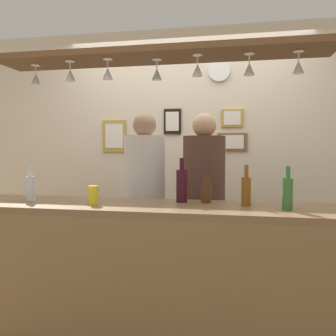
# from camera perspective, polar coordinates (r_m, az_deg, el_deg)

# --- Properties ---
(ground_plane) EXTENTS (8.00, 8.00, 0.00)m
(ground_plane) POSITION_cam_1_polar(r_m,az_deg,el_deg) (2.93, -0.41, -24.42)
(ground_plane) COLOR olive
(back_wall) EXTENTS (4.40, 0.06, 2.60)m
(back_wall) POSITION_cam_1_polar(r_m,az_deg,el_deg) (3.68, 2.97, 2.27)
(back_wall) COLOR beige
(back_wall) RESTS_ON ground_plane
(bar_counter) EXTENTS (2.70, 0.55, 0.99)m
(bar_counter) POSITION_cam_1_polar(r_m,az_deg,el_deg) (2.22, -3.07, -14.83)
(bar_counter) COLOR brown
(bar_counter) RESTS_ON ground_plane
(overhead_glass_rack) EXTENTS (2.20, 0.36, 0.04)m
(overhead_glass_rack) POSITION_cam_1_polar(r_m,az_deg,el_deg) (2.38, -1.93, 17.88)
(overhead_glass_rack) COLOR brown
(hanging_wineglass_far_left) EXTENTS (0.07, 0.07, 0.13)m
(hanging_wineglass_far_left) POSITION_cam_1_polar(r_m,az_deg,el_deg) (2.69, -20.74, 13.55)
(hanging_wineglass_far_left) COLOR silver
(hanging_wineglass_far_left) RESTS_ON overhead_glass_rack
(hanging_wineglass_left) EXTENTS (0.07, 0.07, 0.13)m
(hanging_wineglass_left) POSITION_cam_1_polar(r_m,az_deg,el_deg) (2.50, -15.64, 14.44)
(hanging_wineglass_left) COLOR silver
(hanging_wineglass_left) RESTS_ON overhead_glass_rack
(hanging_wineglass_center_left) EXTENTS (0.07, 0.07, 0.13)m
(hanging_wineglass_center_left) POSITION_cam_1_polar(r_m,az_deg,el_deg) (2.39, -9.79, 15.04)
(hanging_wineglass_center_left) COLOR silver
(hanging_wineglass_center_left) RESTS_ON overhead_glass_rack
(hanging_wineglass_center) EXTENTS (0.07, 0.07, 0.13)m
(hanging_wineglass_center) POSITION_cam_1_polar(r_m,az_deg,el_deg) (2.37, -1.75, 15.17)
(hanging_wineglass_center) COLOR silver
(hanging_wineglass_center) RESTS_ON overhead_glass_rack
(hanging_wineglass_center_right) EXTENTS (0.07, 0.07, 0.13)m
(hanging_wineglass_center_right) POSITION_cam_1_polar(r_m,az_deg,el_deg) (2.27, 4.83, 15.72)
(hanging_wineglass_center_right) COLOR silver
(hanging_wineglass_center_right) RESTS_ON overhead_glass_rack
(hanging_wineglass_right) EXTENTS (0.07, 0.07, 0.13)m
(hanging_wineglass_right) POSITION_cam_1_polar(r_m,az_deg,el_deg) (2.29, 13.09, 15.55)
(hanging_wineglass_right) COLOR silver
(hanging_wineglass_right) RESTS_ON overhead_glass_rack
(hanging_wineglass_far_right) EXTENTS (0.07, 0.07, 0.13)m
(hanging_wineglass_far_right) POSITION_cam_1_polar(r_m,az_deg,el_deg) (2.32, 20.48, 15.27)
(hanging_wineglass_far_right) COLOR silver
(hanging_wineglass_far_right) RESTS_ON overhead_glass_rack
(person_left_white_patterned_shirt) EXTENTS (0.34, 0.34, 1.65)m
(person_left_white_patterned_shirt) POSITION_cam_1_polar(r_m,az_deg,el_deg) (2.94, -3.81, -3.94)
(person_left_white_patterned_shirt) COLOR #2D334C
(person_left_white_patterned_shirt) RESTS_ON ground_plane
(person_right_brown_shirt) EXTENTS (0.34, 0.34, 1.64)m
(person_right_brown_shirt) POSITION_cam_1_polar(r_m,az_deg,el_deg) (2.86, 5.87, -4.26)
(person_right_brown_shirt) COLOR #2D334C
(person_right_brown_shirt) RESTS_ON ground_plane
(bottle_beer_amber_tall) EXTENTS (0.06, 0.06, 0.26)m
(bottle_beer_amber_tall) POSITION_cam_1_polar(r_m,az_deg,el_deg) (2.28, 12.61, -3.53)
(bottle_beer_amber_tall) COLOR brown
(bottle_beer_amber_tall) RESTS_ON bar_counter
(bottle_beer_green_import) EXTENTS (0.06, 0.06, 0.26)m
(bottle_beer_green_import) POSITION_cam_1_polar(r_m,az_deg,el_deg) (2.19, 18.91, -3.81)
(bottle_beer_green_import) COLOR #336B2D
(bottle_beer_green_import) RESTS_ON bar_counter
(bottle_wine_dark_red) EXTENTS (0.08, 0.08, 0.30)m
(bottle_wine_dark_red) POSITION_cam_1_polar(r_m,az_deg,el_deg) (2.38, 2.25, -2.75)
(bottle_wine_dark_red) COLOR #380F19
(bottle_wine_dark_red) RESTS_ON bar_counter
(bottle_soda_clear) EXTENTS (0.06, 0.06, 0.23)m
(bottle_soda_clear) POSITION_cam_1_polar(r_m,az_deg,el_deg) (2.62, -21.52, -2.99)
(bottle_soda_clear) COLOR silver
(bottle_soda_clear) RESTS_ON bar_counter
(bottle_beer_brown_stubby) EXTENTS (0.07, 0.07, 0.18)m
(bottle_beer_brown_stubby) POSITION_cam_1_polar(r_m,az_deg,el_deg) (2.37, 6.22, -3.96)
(bottle_beer_brown_stubby) COLOR #512D14
(bottle_beer_brown_stubby) RESTS_ON bar_counter
(drink_can) EXTENTS (0.07, 0.07, 0.12)m
(drink_can) POSITION_cam_1_polar(r_m,az_deg,el_deg) (2.33, -12.08, -4.35)
(drink_can) COLOR yellow
(drink_can) RESTS_ON bar_counter
(picture_frame_caricature) EXTENTS (0.26, 0.02, 0.34)m
(picture_frame_caricature) POSITION_cam_1_polar(r_m,az_deg,el_deg) (3.83, -8.72, 5.17)
(picture_frame_caricature) COLOR #B29338
(picture_frame_caricature) RESTS_ON back_wall
(picture_frame_lower_pair) EXTENTS (0.30, 0.02, 0.18)m
(picture_frame_lower_pair) POSITION_cam_1_polar(r_m,az_deg,el_deg) (3.60, 10.42, 4.20)
(picture_frame_lower_pair) COLOR brown
(picture_frame_lower_pair) RESTS_ON back_wall
(picture_frame_upper_small) EXTENTS (0.22, 0.02, 0.18)m
(picture_frame_upper_small) POSITION_cam_1_polar(r_m,az_deg,el_deg) (3.62, 10.42, 8.00)
(picture_frame_upper_small) COLOR #B29338
(picture_frame_upper_small) RESTS_ON back_wall
(picture_frame_crest) EXTENTS (0.18, 0.02, 0.26)m
(picture_frame_crest) POSITION_cam_1_polar(r_m,az_deg,el_deg) (3.67, 0.72, 7.60)
(picture_frame_crest) COLOR black
(picture_frame_crest) RESTS_ON back_wall
(wall_clock) EXTENTS (0.22, 0.03, 0.22)m
(wall_clock) POSITION_cam_1_polar(r_m,az_deg,el_deg) (3.69, 8.35, 15.44)
(wall_clock) COLOR white
(wall_clock) RESTS_ON back_wall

